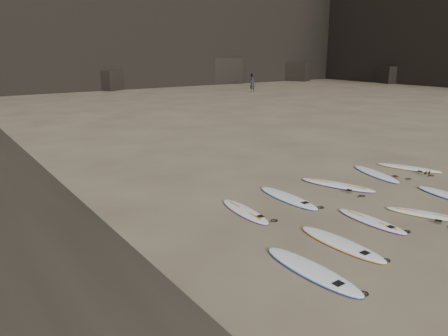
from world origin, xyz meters
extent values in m
plane|color=#897559|center=(0.00, 0.00, 0.00)|extent=(240.00, 240.00, 0.00)
cube|color=black|center=(8.00, 45.00, 1.16)|extent=(4.23, 4.46, 2.33)
cube|color=black|center=(25.00, 46.00, 1.80)|extent=(5.95, 5.19, 3.59)
cube|color=black|center=(38.00, 44.00, 1.44)|extent=(5.31, 5.56, 2.88)
cube|color=black|center=(46.00, 32.00, 1.21)|extent=(4.39, 4.01, 2.41)
ellipsoid|color=white|center=(-4.24, -0.93, 0.05)|extent=(0.72, 2.79, 0.10)
ellipsoid|color=white|center=(-2.62, -0.38, 0.05)|extent=(0.68, 2.64, 0.09)
ellipsoid|color=white|center=(-0.74, 0.16, 0.04)|extent=(0.59, 2.32, 0.08)
ellipsoid|color=white|center=(1.03, -0.41, 0.04)|extent=(1.41, 2.24, 0.08)
ellipsoid|color=white|center=(-3.25, 2.82, 0.04)|extent=(0.79, 2.44, 0.09)
ellipsoid|color=white|center=(-1.33, 2.99, 0.05)|extent=(0.75, 2.74, 0.10)
ellipsoid|color=white|center=(1.10, 3.01, 0.05)|extent=(1.56, 2.83, 0.10)
ellipsoid|color=white|center=(3.47, 3.13, 0.05)|extent=(1.33, 2.70, 0.09)
ellipsoid|color=white|center=(5.36, 2.95, 0.05)|extent=(1.49, 2.59, 0.09)
imported|color=black|center=(21.07, 33.29, 0.81)|extent=(0.70, 0.69, 1.62)
imported|color=black|center=(26.06, 39.79, 0.82)|extent=(0.96, 0.85, 1.65)
camera|label=1|loc=(-10.81, -7.00, 4.78)|focal=35.00mm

